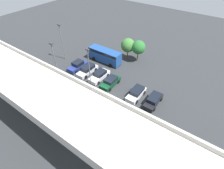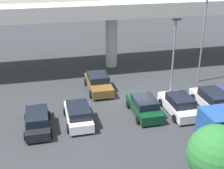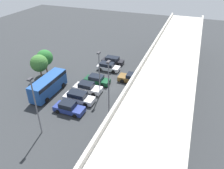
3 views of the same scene
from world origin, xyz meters
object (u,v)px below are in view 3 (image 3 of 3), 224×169
Objects in this scene: parked_car_6 at (69,108)px; parked_car_4 at (87,87)px; parked_car_0 at (113,60)px; tree_front_centre at (39,63)px; lamp_post_by_overpass at (35,103)px; shuttle_bus at (48,84)px; tree_front_left at (45,58)px; parked_car_1 at (108,67)px; parked_car_3 at (97,80)px; traffic_cone at (105,62)px; parked_car_2 at (132,78)px; parked_car_5 at (79,97)px; lamp_post_mid_lot at (109,86)px; lamp_post_near_aisle at (99,71)px.

parked_car_4 is at bearing 89.60° from parked_car_6.
parked_car_4 is at bearing -90.39° from parked_car_0.
parked_car_4 is 0.97× the size of tree_front_centre.
tree_front_centre is at bearing -143.72° from lamp_post_by_overpass.
tree_front_left is (-5.64, -4.46, 1.57)m from shuttle_bus.
parked_car_1 is at bearing 128.76° from tree_front_centre.
parked_car_1 is (3.11, 0.20, 0.04)m from parked_car_0.
tree_front_centre is at bearing 12.45° from tree_front_left.
parked_car_3 is 0.56× the size of lamp_post_by_overpass.
traffic_cone is (-10.81, -1.34, -0.39)m from parked_car_4.
parked_car_5 is (8.64, -6.00, 0.03)m from parked_car_2.
parked_car_5 is at bearing 89.02° from parked_car_6.
parked_car_6 is (5.85, -0.04, 0.00)m from parked_car_4.
parked_car_4 is at bearing 90.13° from parked_car_5.
parked_car_0 is 0.99× the size of parked_car_6.
parked_car_4 is at bearing 86.98° from tree_front_centre.
lamp_post_mid_lot is at bearing -55.16° from parked_car_3.
parked_car_1 is 0.55× the size of lamp_post_by_overpass.
tree_front_left is (-13.64, -8.83, -1.39)m from lamp_post_by_overpass.
shuttle_bus is at bearing 36.17° from parked_car_2.
parked_car_0 is at bearing 92.06° from parked_car_3.
parked_car_6 is (2.80, -0.05, -0.04)m from parked_car_5.
traffic_cone is (-15.56, -7.04, -4.63)m from lamp_post_mid_lot.
tree_front_left reaches higher than parked_car_5.
parked_car_3 is 10.43m from tree_front_centre.
parked_car_3 is 5.21m from lamp_post_near_aisle.
parked_car_0 is 1.59m from traffic_cone.
parked_car_4 is at bearing -95.93° from lamp_post_near_aisle.
lamp_post_mid_lot is (4.74, 5.70, 4.23)m from parked_car_4.
tree_front_centre is at bearing 176.98° from parked_car_4.
lamp_post_mid_lot is at bearing 80.26° from shuttle_bus.
lamp_post_near_aisle is 11.87m from tree_front_centre.
shuttle_bus is 9.59m from lamp_post_by_overpass.
tree_front_left is (-2.81, -9.95, 2.55)m from parked_car_4.
tree_front_left reaches higher than parked_car_0.
traffic_cone is (-21.64, -0.22, -4.34)m from lamp_post_by_overpass.
parked_car_0 is 0.60× the size of shuttle_bus.
shuttle_bus is 1.00× the size of lamp_post_near_aisle.
parked_car_2 is 18.32m from lamp_post_by_overpass.
lamp_post_by_overpass is 16.31m from tree_front_left.
parked_car_5 reaches higher than traffic_cone.
parked_car_0 is 0.52× the size of lamp_post_mid_lot.
parked_car_0 is 0.93× the size of tree_front_centre.
shuttle_bus is at bearing 150.93° from parked_car_6.
parked_car_0 is 0.92× the size of parked_car_5.
parked_car_4 is 9.79m from tree_front_centre.
parked_car_2 reaches higher than parked_car_3.
parked_car_6 is 0.94× the size of tree_front_left.
tree_front_centre is at bearing 159.39° from parked_car_5.
parked_car_5 is 13.94m from traffic_cone.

